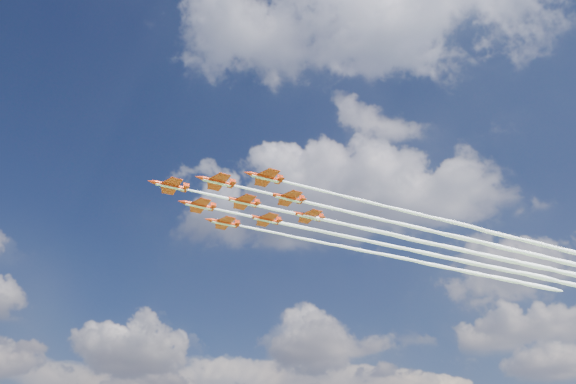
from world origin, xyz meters
name	(u,v)px	position (x,y,z in m)	size (l,w,h in m)	color
jet_lead	(385,233)	(27.68, 36.51, 75.96)	(108.75, 95.59, 2.74)	red
jet_row2_port	(427,230)	(40.41, 37.63, 75.96)	(108.75, 95.59, 2.74)	red
jet_row2_starb	(397,247)	(30.46, 48.99, 75.96)	(108.75, 95.59, 2.74)	red
jet_row3_port	(470,227)	(53.15, 38.75, 75.96)	(108.75, 95.59, 2.74)	red
jet_row3_centre	(437,245)	(43.19, 50.11, 75.96)	(108.75, 95.59, 2.74)	red
jet_row3_starb	(409,260)	(33.23, 61.46, 75.96)	(108.75, 95.59, 2.74)	red
jet_row4_port	(478,242)	(55.92, 51.22, 75.96)	(108.75, 95.59, 2.74)	red
jet_row4_starb	(447,258)	(45.96, 62.58, 75.96)	(108.75, 95.59, 2.74)	red
jet_tail	(486,255)	(58.69, 63.70, 75.96)	(108.75, 95.59, 2.74)	red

